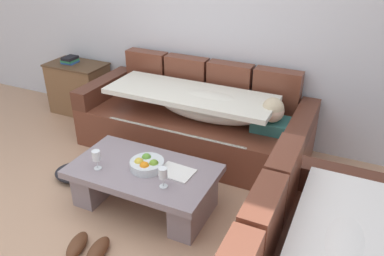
{
  "coord_description": "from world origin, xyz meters",
  "views": [
    {
      "loc": [
        1.7,
        -1.65,
        2.14
      ],
      "look_at": [
        0.41,
        1.08,
        0.55
      ],
      "focal_mm": 35.99,
      "sensor_mm": 36.0,
      "label": 1
    }
  ],
  "objects_px": {
    "couch_along_wall": "(197,121)",
    "wine_glass_near_left": "(96,156)",
    "book_stack_on_cabinet": "(70,60)",
    "crumpled_garment": "(76,173)",
    "open_magazine": "(176,172)",
    "side_cabinet": "(79,88)",
    "fruit_bowl": "(147,164)",
    "coffee_table": "(144,182)",
    "pair_of_shoes": "(88,247)",
    "wine_glass_near_right": "(163,174)"
  },
  "relations": [
    {
      "from": "fruit_bowl",
      "to": "wine_glass_near_right",
      "type": "bearing_deg",
      "value": -33.3
    },
    {
      "from": "coffee_table",
      "to": "crumpled_garment",
      "type": "xyz_separation_m",
      "value": [
        -0.81,
        0.06,
        -0.18
      ]
    },
    {
      "from": "fruit_bowl",
      "to": "open_magazine",
      "type": "bearing_deg",
      "value": 11.27
    },
    {
      "from": "book_stack_on_cabinet",
      "to": "pair_of_shoes",
      "type": "relative_size",
      "value": 0.56
    },
    {
      "from": "coffee_table",
      "to": "crumpled_garment",
      "type": "relative_size",
      "value": 3.0
    },
    {
      "from": "coffee_table",
      "to": "side_cabinet",
      "type": "height_order",
      "value": "side_cabinet"
    },
    {
      "from": "fruit_bowl",
      "to": "book_stack_on_cabinet",
      "type": "relative_size",
      "value": 1.48
    },
    {
      "from": "book_stack_on_cabinet",
      "to": "pair_of_shoes",
      "type": "bearing_deg",
      "value": -48.37
    },
    {
      "from": "coffee_table",
      "to": "book_stack_on_cabinet",
      "type": "xyz_separation_m",
      "value": [
        -1.82,
        1.28,
        0.44
      ]
    },
    {
      "from": "couch_along_wall",
      "to": "wine_glass_near_left",
      "type": "height_order",
      "value": "couch_along_wall"
    },
    {
      "from": "fruit_bowl",
      "to": "wine_glass_near_right",
      "type": "height_order",
      "value": "wine_glass_near_right"
    },
    {
      "from": "wine_glass_near_left",
      "to": "pair_of_shoes",
      "type": "xyz_separation_m",
      "value": [
        0.23,
        -0.49,
        -0.45
      ]
    },
    {
      "from": "coffee_table",
      "to": "crumpled_garment",
      "type": "height_order",
      "value": "coffee_table"
    },
    {
      "from": "couch_along_wall",
      "to": "wine_glass_near_left",
      "type": "bearing_deg",
      "value": -105.48
    },
    {
      "from": "open_magazine",
      "to": "crumpled_garment",
      "type": "xyz_separation_m",
      "value": [
        -1.08,
        0.01,
        -0.33
      ]
    },
    {
      "from": "open_magazine",
      "to": "pair_of_shoes",
      "type": "height_order",
      "value": "open_magazine"
    },
    {
      "from": "pair_of_shoes",
      "to": "wine_glass_near_right",
      "type": "bearing_deg",
      "value": 53.13
    },
    {
      "from": "fruit_bowl",
      "to": "book_stack_on_cabinet",
      "type": "bearing_deg",
      "value": 145.47
    },
    {
      "from": "coffee_table",
      "to": "wine_glass_near_right",
      "type": "distance_m",
      "value": 0.4
    },
    {
      "from": "crumpled_garment",
      "to": "fruit_bowl",
      "type": "bearing_deg",
      "value": -3.64
    },
    {
      "from": "fruit_bowl",
      "to": "open_magazine",
      "type": "height_order",
      "value": "fruit_bowl"
    },
    {
      "from": "coffee_table",
      "to": "open_magazine",
      "type": "bearing_deg",
      "value": 12.17
    },
    {
      "from": "couch_along_wall",
      "to": "coffee_table",
      "type": "height_order",
      "value": "couch_along_wall"
    },
    {
      "from": "fruit_bowl",
      "to": "open_magazine",
      "type": "xyz_separation_m",
      "value": [
        0.24,
        0.05,
        -0.04
      ]
    },
    {
      "from": "pair_of_shoes",
      "to": "crumpled_garment",
      "type": "height_order",
      "value": "crumpled_garment"
    },
    {
      "from": "side_cabinet",
      "to": "crumpled_garment",
      "type": "distance_m",
      "value": 1.56
    },
    {
      "from": "open_magazine",
      "to": "wine_glass_near_right",
      "type": "bearing_deg",
      "value": -86.88
    },
    {
      "from": "couch_along_wall",
      "to": "wine_glass_near_right",
      "type": "relative_size",
      "value": 14.35
    },
    {
      "from": "side_cabinet",
      "to": "couch_along_wall",
      "type": "bearing_deg",
      "value": -7.39
    },
    {
      "from": "wine_glass_near_right",
      "to": "open_magazine",
      "type": "distance_m",
      "value": 0.23
    },
    {
      "from": "crumpled_garment",
      "to": "open_magazine",
      "type": "bearing_deg",
      "value": -0.27
    },
    {
      "from": "book_stack_on_cabinet",
      "to": "side_cabinet",
      "type": "bearing_deg",
      "value": 2.98
    },
    {
      "from": "wine_glass_near_left",
      "to": "side_cabinet",
      "type": "distance_m",
      "value": 2.02
    },
    {
      "from": "couch_along_wall",
      "to": "fruit_bowl",
      "type": "bearing_deg",
      "value": -88.53
    },
    {
      "from": "fruit_bowl",
      "to": "wine_glass_near_left",
      "type": "relative_size",
      "value": 1.69
    },
    {
      "from": "side_cabinet",
      "to": "book_stack_on_cabinet",
      "type": "relative_size",
      "value": 3.82
    },
    {
      "from": "wine_glass_near_right",
      "to": "crumpled_garment",
      "type": "relative_size",
      "value": 0.42
    },
    {
      "from": "book_stack_on_cabinet",
      "to": "wine_glass_near_left",
      "type": "bearing_deg",
      "value": -44.21
    },
    {
      "from": "wine_glass_near_left",
      "to": "pair_of_shoes",
      "type": "height_order",
      "value": "wine_glass_near_left"
    },
    {
      "from": "wine_glass_near_left",
      "to": "coffee_table",
      "type": "bearing_deg",
      "value": 25.67
    },
    {
      "from": "book_stack_on_cabinet",
      "to": "crumpled_garment",
      "type": "relative_size",
      "value": 0.47
    },
    {
      "from": "couch_along_wall",
      "to": "open_magazine",
      "type": "height_order",
      "value": "couch_along_wall"
    },
    {
      "from": "open_magazine",
      "to": "pair_of_shoes",
      "type": "xyz_separation_m",
      "value": [
        -0.38,
        -0.71,
        -0.34
      ]
    },
    {
      "from": "open_magazine",
      "to": "side_cabinet",
      "type": "distance_m",
      "value": 2.35
    },
    {
      "from": "side_cabinet",
      "to": "crumpled_garment",
      "type": "relative_size",
      "value": 1.8
    },
    {
      "from": "wine_glass_near_right",
      "to": "side_cabinet",
      "type": "relative_size",
      "value": 0.23
    },
    {
      "from": "fruit_bowl",
      "to": "side_cabinet",
      "type": "bearing_deg",
      "value": 144.19
    },
    {
      "from": "pair_of_shoes",
      "to": "crumpled_garment",
      "type": "bearing_deg",
      "value": 134.81
    },
    {
      "from": "couch_along_wall",
      "to": "open_magazine",
      "type": "relative_size",
      "value": 8.51
    },
    {
      "from": "wine_glass_near_left",
      "to": "crumpled_garment",
      "type": "relative_size",
      "value": 0.42
    }
  ]
}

